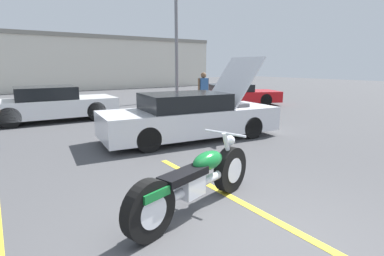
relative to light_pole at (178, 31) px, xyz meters
The scene contains 9 objects.
ground_plane 14.78m from the light_pole, 117.71° to the right, with size 80.00×80.00×0.00m, color #474749.
parking_stripe_middle 13.82m from the light_pole, 116.99° to the right, with size 0.12×5.04×0.01m, color yellow.
far_building 13.78m from the light_pole, 118.97° to the left, with size 32.00×4.20×4.40m.
light_pole is the anchor object (origin of this frame).
motorcycle 13.76m from the light_pole, 120.27° to the right, with size 2.39×0.98×0.99m.
show_car_hood_open 9.68m from the light_pole, 119.11° to the right, with size 4.94×2.25×2.20m.
parked_car_mid_row 8.34m from the light_pole, 157.99° to the right, with size 4.44×2.07×1.23m.
parked_car_right_row 4.77m from the light_pole, 68.78° to the right, with size 4.88×3.39×1.05m.
spectator_near_motorcycle 5.91m from the light_pole, 110.09° to the right, with size 0.52×0.22×1.69m.
Camera 1 is at (-2.24, -1.99, 1.95)m, focal length 28.00 mm.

